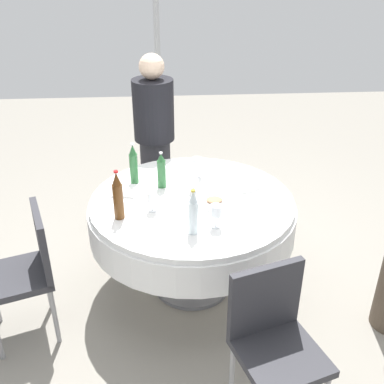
{
  "coord_description": "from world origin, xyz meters",
  "views": [
    {
      "loc": [
        0.19,
        2.65,
        2.22
      ],
      "look_at": [
        0.0,
        0.0,
        0.79
      ],
      "focal_mm": 42.27,
      "sensor_mm": 36.0,
      "label": 1
    }
  ],
  "objects_px": {
    "wine_glass_north": "(197,164)",
    "bottle_clear_east": "(193,213)",
    "chair_far": "(28,265)",
    "chair_north": "(273,335)",
    "bottle_brown_near": "(118,196)",
    "wine_glass_right": "(216,211)",
    "plate_outer": "(243,184)",
    "bottle_green_right": "(162,171)",
    "dining_table": "(192,218)",
    "plate_south": "(214,202)",
    "bottle_green_mid": "(134,165)",
    "wine_glass_far": "(193,178)",
    "person_near": "(155,140)",
    "wine_glass_west": "(152,198)"
  },
  "relations": [
    {
      "from": "bottle_green_mid",
      "to": "wine_glass_right",
      "type": "xyz_separation_m",
      "value": [
        -0.51,
        0.63,
        -0.03
      ]
    },
    {
      "from": "bottle_green_mid",
      "to": "wine_glass_far",
      "type": "bearing_deg",
      "value": 158.5
    },
    {
      "from": "bottle_green_right",
      "to": "wine_glass_west",
      "type": "distance_m",
      "value": 0.34
    },
    {
      "from": "bottle_green_mid",
      "to": "bottle_green_right",
      "type": "relative_size",
      "value": 1.14
    },
    {
      "from": "bottle_brown_near",
      "to": "wine_glass_north",
      "type": "distance_m",
      "value": 0.76
    },
    {
      "from": "bottle_clear_east",
      "to": "chair_far",
      "type": "distance_m",
      "value": 1.07
    },
    {
      "from": "person_near",
      "to": "wine_glass_right",
      "type": "bearing_deg",
      "value": -88.98
    },
    {
      "from": "chair_far",
      "to": "chair_north",
      "type": "distance_m",
      "value": 1.52
    },
    {
      "from": "plate_outer",
      "to": "chair_far",
      "type": "xyz_separation_m",
      "value": [
        1.4,
        0.53,
        -0.23
      ]
    },
    {
      "from": "bottle_brown_near",
      "to": "plate_south",
      "type": "height_order",
      "value": "bottle_brown_near"
    },
    {
      "from": "wine_glass_far",
      "to": "person_near",
      "type": "relative_size",
      "value": 0.09
    },
    {
      "from": "wine_glass_right",
      "to": "person_near",
      "type": "bearing_deg",
      "value": -74.36
    },
    {
      "from": "person_near",
      "to": "bottle_brown_near",
      "type": "bearing_deg",
      "value": -115.11
    },
    {
      "from": "plate_outer",
      "to": "dining_table",
      "type": "bearing_deg",
      "value": 24.64
    },
    {
      "from": "bottle_green_mid",
      "to": "chair_far",
      "type": "height_order",
      "value": "bottle_green_mid"
    },
    {
      "from": "plate_south",
      "to": "wine_glass_west",
      "type": "bearing_deg",
      "value": 9.44
    },
    {
      "from": "person_near",
      "to": "wine_glass_north",
      "type": "bearing_deg",
      "value": -78.08
    },
    {
      "from": "wine_glass_far",
      "to": "bottle_brown_near",
      "type": "bearing_deg",
      "value": 33.17
    },
    {
      "from": "person_near",
      "to": "chair_north",
      "type": "relative_size",
      "value": 1.74
    },
    {
      "from": "wine_glass_right",
      "to": "wine_glass_far",
      "type": "relative_size",
      "value": 1.05
    },
    {
      "from": "plate_outer",
      "to": "wine_glass_far",
      "type": "bearing_deg",
      "value": 10.24
    },
    {
      "from": "bottle_green_right",
      "to": "chair_far",
      "type": "relative_size",
      "value": 0.3
    },
    {
      "from": "wine_glass_west",
      "to": "wine_glass_north",
      "type": "distance_m",
      "value": 0.58
    },
    {
      "from": "dining_table",
      "to": "plate_south",
      "type": "distance_m",
      "value": 0.22
    },
    {
      "from": "wine_glass_right",
      "to": "plate_outer",
      "type": "height_order",
      "value": "wine_glass_right"
    },
    {
      "from": "wine_glass_west",
      "to": "chair_north",
      "type": "xyz_separation_m",
      "value": [
        -0.6,
        0.89,
        -0.32
      ]
    },
    {
      "from": "wine_glass_right",
      "to": "bottle_brown_near",
      "type": "bearing_deg",
      "value": -14.08
    },
    {
      "from": "plate_outer",
      "to": "plate_south",
      "type": "xyz_separation_m",
      "value": [
        0.23,
        0.24,
        0.0
      ]
    },
    {
      "from": "bottle_green_mid",
      "to": "chair_north",
      "type": "distance_m",
      "value": 1.53
    },
    {
      "from": "wine_glass_north",
      "to": "chair_north",
      "type": "xyz_separation_m",
      "value": [
        -0.27,
        1.37,
        -0.32
      ]
    },
    {
      "from": "bottle_brown_near",
      "to": "plate_south",
      "type": "bearing_deg",
      "value": -167.01
    },
    {
      "from": "bottle_brown_near",
      "to": "wine_glass_right",
      "type": "relative_size",
      "value": 2.18
    },
    {
      "from": "bottle_brown_near",
      "to": "wine_glass_right",
      "type": "xyz_separation_m",
      "value": [
        -0.59,
        0.15,
        -0.04
      ]
    },
    {
      "from": "bottle_green_right",
      "to": "bottle_brown_near",
      "type": "bearing_deg",
      "value": 56.1
    },
    {
      "from": "bottle_clear_east",
      "to": "wine_glass_right",
      "type": "relative_size",
      "value": 1.94
    },
    {
      "from": "bottle_brown_near",
      "to": "person_near",
      "type": "bearing_deg",
      "value": -100.49
    },
    {
      "from": "bottle_brown_near",
      "to": "wine_glass_right",
      "type": "bearing_deg",
      "value": 165.92
    },
    {
      "from": "wine_glass_west",
      "to": "wine_glass_north",
      "type": "xyz_separation_m",
      "value": [
        -0.33,
        -0.48,
        0.01
      ]
    },
    {
      "from": "bottle_green_right",
      "to": "chair_far",
      "type": "xyz_separation_m",
      "value": [
        0.83,
        0.55,
        -0.35
      ]
    },
    {
      "from": "bottle_clear_east",
      "to": "wine_glass_north",
      "type": "xyz_separation_m",
      "value": [
        -0.08,
        -0.75,
        -0.03
      ]
    },
    {
      "from": "wine_glass_north",
      "to": "bottle_clear_east",
      "type": "bearing_deg",
      "value": 83.64
    },
    {
      "from": "bottle_green_right",
      "to": "chair_far",
      "type": "height_order",
      "value": "bottle_green_right"
    },
    {
      "from": "wine_glass_west",
      "to": "wine_glass_north",
      "type": "bearing_deg",
      "value": -124.46
    },
    {
      "from": "wine_glass_far",
      "to": "plate_south",
      "type": "height_order",
      "value": "wine_glass_far"
    },
    {
      "from": "bottle_green_right",
      "to": "plate_south",
      "type": "relative_size",
      "value": 1.12
    },
    {
      "from": "chair_far",
      "to": "wine_glass_west",
      "type": "bearing_deg",
      "value": -92.99
    },
    {
      "from": "bottle_green_mid",
      "to": "wine_glass_west",
      "type": "height_order",
      "value": "bottle_green_mid"
    },
    {
      "from": "plate_outer",
      "to": "wine_glass_right",
      "type": "bearing_deg",
      "value": 64.28
    },
    {
      "from": "chair_far",
      "to": "wine_glass_far",
      "type": "bearing_deg",
      "value": -85.24
    },
    {
      "from": "bottle_green_mid",
      "to": "chair_north",
      "type": "xyz_separation_m",
      "value": [
        -0.73,
        1.3,
        -0.36
      ]
    }
  ]
}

